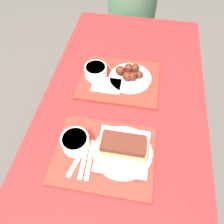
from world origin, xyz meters
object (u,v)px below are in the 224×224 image
tray_near (104,154)px  bowl_coleslaw_near (75,142)px  brisket_sandwich_plate (123,148)px  bowl_coleslaw_far (96,71)px  wings_plate_far (130,74)px  tray_far (119,80)px

tray_near → bowl_coleslaw_near: 0.13m
tray_near → bowl_coleslaw_near: bearing=171.7°
brisket_sandwich_plate → bowl_coleslaw_far: (-0.20, 0.41, -0.00)m
bowl_coleslaw_near → wings_plate_far: bearing=68.6°
bowl_coleslaw_near → bowl_coleslaw_far: same height
brisket_sandwich_plate → wings_plate_far: bearing=93.4°
brisket_sandwich_plate → bowl_coleslaw_far: size_ratio=2.12×
bowl_coleslaw_far → wings_plate_far: 0.17m
bowl_coleslaw_near → bowl_coleslaw_far: size_ratio=1.00×
tray_far → bowl_coleslaw_near: bearing=-106.4°
brisket_sandwich_plate → wings_plate_far: (-0.02, 0.42, -0.01)m
tray_near → brisket_sandwich_plate: bearing=15.3°
tray_far → wings_plate_far: 0.06m
tray_near → tray_far: 0.42m
tray_near → wings_plate_far: 0.45m
tray_far → brisket_sandwich_plate: bearing=-79.5°
tray_near → bowl_coleslaw_near: (-0.12, 0.02, 0.04)m
brisket_sandwich_plate → bowl_coleslaw_far: brisket_sandwich_plate is taller
tray_far → bowl_coleslaw_far: bowl_coleslaw_far is taller
bowl_coleslaw_near → tray_far: bearing=73.6°
wings_plate_far → brisket_sandwich_plate: bearing=-86.6°
tray_far → bowl_coleslaw_far: (-0.12, 0.01, 0.04)m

